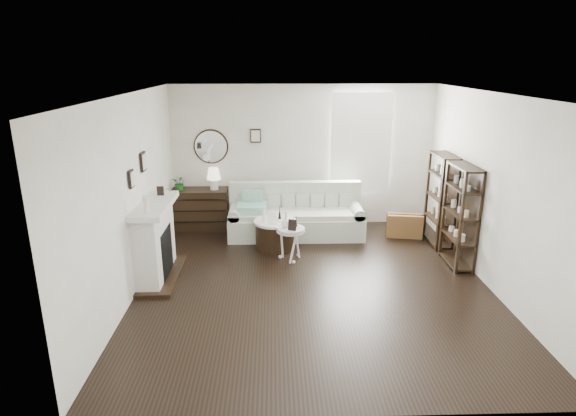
{
  "coord_description": "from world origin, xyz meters",
  "views": [
    {
      "loc": [
        -0.57,
        -6.36,
        3.12
      ],
      "look_at": [
        -0.35,
        0.8,
        0.91
      ],
      "focal_mm": 30.0,
      "sensor_mm": 36.0,
      "label": 1
    }
  ],
  "objects_px": {
    "pedestal_table": "(291,231)",
    "dresser": "(197,209)",
    "sofa": "(296,218)",
    "drum_table": "(275,234)"
  },
  "relations": [
    {
      "from": "sofa",
      "to": "pedestal_table",
      "type": "bearing_deg",
      "value": -96.57
    },
    {
      "from": "pedestal_table",
      "to": "drum_table",
      "type": "bearing_deg",
      "value": 116.0
    },
    {
      "from": "dresser",
      "to": "drum_table",
      "type": "bearing_deg",
      "value": -35.93
    },
    {
      "from": "sofa",
      "to": "dresser",
      "type": "bearing_deg",
      "value": 168.09
    },
    {
      "from": "dresser",
      "to": "drum_table",
      "type": "relative_size",
      "value": 1.6
    },
    {
      "from": "sofa",
      "to": "dresser",
      "type": "height_order",
      "value": "sofa"
    },
    {
      "from": "pedestal_table",
      "to": "dresser",
      "type": "bearing_deg",
      "value": 137.5
    },
    {
      "from": "drum_table",
      "to": "pedestal_table",
      "type": "relative_size",
      "value": 1.33
    },
    {
      "from": "dresser",
      "to": "drum_table",
      "type": "distance_m",
      "value": 1.83
    },
    {
      "from": "drum_table",
      "to": "sofa",
      "type": "bearing_deg",
      "value": 60.26
    }
  ]
}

